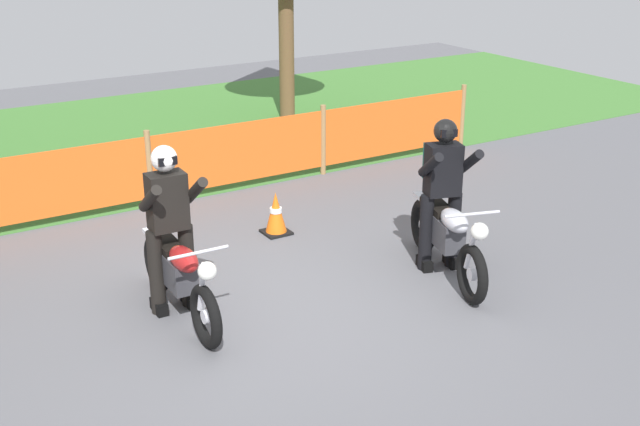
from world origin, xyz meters
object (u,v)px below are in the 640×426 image
rider_lead (169,224)px  traffic_cone (276,214)px  rider_trailing (442,186)px  motorcycle_lead (180,276)px  motorcycle_trailing (447,236)px

rider_lead → traffic_cone: bearing=125.3°
rider_trailing → rider_lead: bearing=-84.2°
motorcycle_lead → motorcycle_trailing: (2.81, -0.61, 0.01)m
motorcycle_lead → traffic_cone: motorcycle_lead is taller
rider_trailing → traffic_cone: (-1.07, 1.79, -0.69)m
rider_trailing → traffic_cone: size_ratio=3.19×
rider_lead → rider_trailing: bearing=80.0°
motorcycle_lead → rider_lead: 0.51m
motorcycle_trailing → traffic_cone: bearing=-135.9°
motorcycle_trailing → rider_trailing: size_ratio=1.14×
traffic_cone → motorcycle_lead: bearing=-142.4°
rider_trailing → traffic_cone: 2.20m
motorcycle_trailing → rider_trailing: (0.06, 0.21, 0.50)m
rider_lead → traffic_cone: 2.27m
traffic_cone → motorcycle_trailing: bearing=-63.3°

